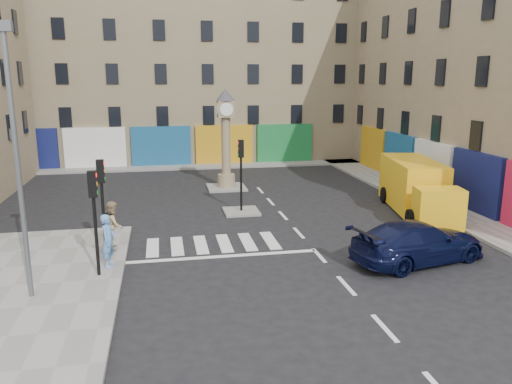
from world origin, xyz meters
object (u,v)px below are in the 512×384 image
object	(u,v)px
pedestrian_blue	(108,241)
clock_pillar	(226,133)
yellow_van	(417,188)
pedestrian_tan	(113,225)
traffic_light_left_near	(94,206)
lamp_post	(16,150)
navy_sedan	(418,242)
traffic_light_island	(241,164)
traffic_light_left_far	(102,191)

from	to	relation	value
pedestrian_blue	clock_pillar	bearing A→B (deg)	-7.48
yellow_van	pedestrian_tan	bearing A→B (deg)	-156.53
clock_pillar	traffic_light_left_near	bearing A→B (deg)	-114.55
pedestrian_tan	yellow_van	bearing A→B (deg)	-80.55
clock_pillar	pedestrian_blue	world-z (taller)	clock_pillar
traffic_light_left_near	lamp_post	bearing A→B (deg)	-143.62
lamp_post	navy_sedan	bearing A→B (deg)	3.61
traffic_light_island	navy_sedan	bearing A→B (deg)	-56.69
navy_sedan	pedestrian_blue	xyz separation A→B (m)	(-11.48, 1.32, 0.34)
traffic_light_island	clock_pillar	bearing A→B (deg)	90.00
traffic_light_left_far	clock_pillar	distance (m)	13.05
lamp_post	yellow_van	bearing A→B (deg)	23.85
navy_sedan	pedestrian_tan	size ratio (longest dim) A/B	2.80
lamp_post	pedestrian_tan	size ratio (longest dim) A/B	4.26
clock_pillar	navy_sedan	bearing A→B (deg)	-69.08
traffic_light_left_near	navy_sedan	xyz separation A→B (m)	(11.78, -0.54, -1.83)
traffic_light_left_far	pedestrian_tan	size ratio (longest dim) A/B	1.90
yellow_van	pedestrian_tan	xyz separation A→B (m)	(-14.99, -3.38, -0.19)
traffic_light_left_far	yellow_van	distance (m)	15.80
traffic_light_island	yellow_van	xyz separation A→B (m)	(8.99, -1.60, -1.28)
lamp_post	yellow_van	distance (m)	19.11
navy_sedan	pedestrian_tan	world-z (taller)	pedestrian_tan
traffic_light_left_near	pedestrian_blue	bearing A→B (deg)	68.98
traffic_light_left_far	pedestrian_blue	bearing A→B (deg)	-79.50
pedestrian_tan	pedestrian_blue	bearing A→B (deg)	176.72
traffic_light_island	pedestrian_blue	size ratio (longest dim) A/B	1.88
traffic_light_left_near	clock_pillar	size ratio (longest dim) A/B	0.61
traffic_light_left_far	clock_pillar	xyz separation A→B (m)	(6.30, 11.40, 0.93)
clock_pillar	pedestrian_blue	xyz separation A→B (m)	(-6.00, -13.01, -2.42)
navy_sedan	clock_pillar	bearing A→B (deg)	6.72
pedestrian_blue	traffic_light_left_near	bearing A→B (deg)	176.25
lamp_post	clock_pillar	xyz separation A→B (m)	(8.20, 15.20, -1.24)
traffic_light_left_far	traffic_light_left_near	bearing A→B (deg)	-90.00
traffic_light_island	pedestrian_tan	xyz separation A→B (m)	(-6.00, -4.99, -1.47)
traffic_light_left_near	yellow_van	size ratio (longest dim) A/B	0.49
clock_pillar	pedestrian_tan	bearing A→B (deg)	-118.65
lamp_post	navy_sedan	world-z (taller)	lamp_post
traffic_light_island	pedestrian_blue	bearing A→B (deg)	-130.52
traffic_light_island	clock_pillar	xyz separation A→B (m)	(0.00, 6.00, 0.96)
pedestrian_tan	traffic_light_left_near	bearing A→B (deg)	170.63
traffic_light_island	clock_pillar	size ratio (longest dim) A/B	0.61
traffic_light_left_near	yellow_van	world-z (taller)	traffic_light_left_near
lamp_post	pedestrian_tan	xyz separation A→B (m)	(2.20, 4.21, -3.67)
clock_pillar	lamp_post	bearing A→B (deg)	-118.35
navy_sedan	pedestrian_blue	distance (m)	11.56
lamp_post	pedestrian_tan	world-z (taller)	lamp_post
traffic_light_left_far	clock_pillar	world-z (taller)	clock_pillar
yellow_van	clock_pillar	bearing A→B (deg)	150.53
navy_sedan	yellow_van	xyz separation A→B (m)	(3.51, 6.73, 0.52)
traffic_light_left_near	pedestrian_tan	distance (m)	3.20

